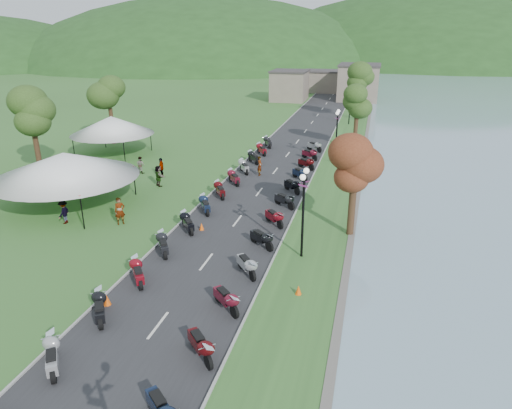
# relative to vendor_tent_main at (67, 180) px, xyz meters

# --- Properties ---
(road) EXTENTS (7.00, 120.00, 0.02)m
(road) POSITION_rel_vendor_tent_main_xyz_m (12.58, 18.36, -1.99)
(road) COLOR #2E2E30
(road) RESTS_ON ground
(hills_backdrop) EXTENTS (360.00, 120.00, 76.00)m
(hills_backdrop) POSITION_rel_vendor_tent_main_xyz_m (12.58, 178.36, -2.00)
(hills_backdrop) COLOR #285621
(hills_backdrop) RESTS_ON ground
(far_building) EXTENTS (18.00, 16.00, 5.00)m
(far_building) POSITION_rel_vendor_tent_main_xyz_m (10.58, 63.36, 0.50)
(far_building) COLOR gray
(far_building) RESTS_ON ground
(moto_row_left) EXTENTS (2.60, 48.29, 1.10)m
(moto_row_left) POSITION_rel_vendor_tent_main_xyz_m (9.95, -2.01, -1.45)
(moto_row_left) COLOR #331411
(moto_row_left) RESTS_ON ground
(moto_row_right) EXTENTS (2.60, 39.32, 1.10)m
(moto_row_right) POSITION_rel_vendor_tent_main_xyz_m (15.08, 2.04, -1.45)
(moto_row_right) COLOR #331411
(moto_row_right) RESTS_ON ground
(vendor_tent_main) EXTENTS (6.78, 6.78, 4.00)m
(vendor_tent_main) POSITION_rel_vendor_tent_main_xyz_m (0.00, 0.00, 0.00)
(vendor_tent_main) COLOR white
(vendor_tent_main) RESTS_ON ground
(vendor_tent_side) EXTENTS (5.49, 5.49, 4.00)m
(vendor_tent_side) POSITION_rel_vendor_tent_main_xyz_m (-4.53, 13.69, 0.00)
(vendor_tent_side) COLOR white
(vendor_tent_side) RESTS_ON ground
(tree_park_left) EXTENTS (3.37, 3.37, 9.35)m
(tree_park_left) POSITION_rel_vendor_tent_main_xyz_m (-6.27, 4.85, 2.68)
(tree_park_left) COLOR #3A5C21
(tree_park_left) RESTS_ON ground
(tree_lakeside) EXTENTS (2.57, 2.57, 7.13)m
(tree_lakeside) POSITION_rel_vendor_tent_main_xyz_m (20.05, 0.13, 1.56)
(tree_lakeside) COLOR #3A5C21
(tree_lakeside) RESTS_ON ground
(pedestrian_a) EXTENTS (0.83, 0.82, 1.84)m
(pedestrian_a) POSITION_rel_vendor_tent_main_xyz_m (5.26, -2.05, -2.00)
(pedestrian_a) COLOR slate
(pedestrian_a) RESTS_ON ground
(pedestrian_b) EXTENTS (0.82, 0.59, 1.52)m
(pedestrian_b) POSITION_rel_vendor_tent_main_xyz_m (1.03, 8.73, -2.00)
(pedestrian_b) COLOR slate
(pedestrian_b) RESTS_ON ground
(pedestrian_c) EXTENTS (0.52, 1.07, 1.61)m
(pedestrian_c) POSITION_rel_vendor_tent_main_xyz_m (1.59, -2.87, -2.00)
(pedestrian_c) COLOR slate
(pedestrian_c) RESTS_ON ground
(traffic_cone_near) EXTENTS (0.36, 0.36, 0.56)m
(traffic_cone_near) POSITION_rel_vendor_tent_main_xyz_m (9.58, -10.78, -1.72)
(traffic_cone_near) COLOR #F2590C
(traffic_cone_near) RESTS_ON ground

